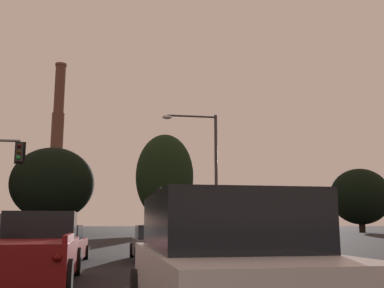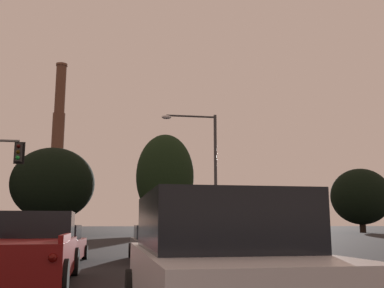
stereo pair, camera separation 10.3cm
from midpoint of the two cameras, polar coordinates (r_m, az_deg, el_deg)
The scene contains 10 objects.
sedan_right_lane_front at distance 18.93m, azimuth -4.57°, elevation -12.53°, with size 2.02×4.72×1.43m.
pickup_truck_center_lane_second at distance 12.13m, azimuth -19.60°, elevation -12.73°, with size 2.36×5.56×1.82m.
hatchback_center_lane_front at distance 18.41m, azimuth -16.43°, elevation -12.24°, with size 2.02×4.15×1.44m.
suv_right_lane_third at distance 5.85m, azimuth 3.68°, elevation -15.77°, with size 2.18×4.93×1.86m.
traffic_light_far_right at distance 59.60m, azimuth -4.02°, elevation -7.55°, with size 0.78×0.50×6.29m.
street_lamp at distance 29.31m, azimuth 1.97°, elevation -2.53°, with size 3.68×0.36×8.64m.
smokestack at distance 143.79m, azimuth -16.79°, elevation -2.17°, with size 7.06×7.06×51.76m.
treeline_right_mid at distance 66.35m, azimuth -3.40°, elevation -4.14°, with size 8.51×7.66×14.63m.
treeline_left_mid at distance 83.65m, azimuth 20.68°, elevation -6.25°, with size 10.41×9.37×11.02m.
treeline_center_right at distance 70.57m, azimuth -17.21°, elevation -4.86°, with size 12.31×11.08×12.85m.
Camera 2 is at (1.78, 0.03, 1.48)m, focal length 42.00 mm.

